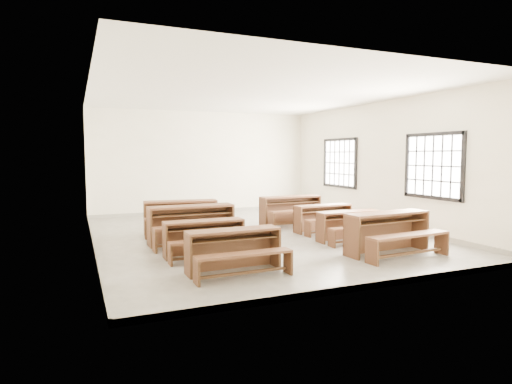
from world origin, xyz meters
name	(u,v)px	position (x,y,z in m)	size (l,w,h in m)	color
room	(260,141)	(0.09, 0.00, 2.14)	(8.50, 8.50, 3.20)	gray
desk_set_0	(234,247)	(-1.51, -2.69, 0.39)	(1.52, 0.80, 0.68)	brown
desk_set_1	(205,236)	(-1.64, -1.49, 0.38)	(1.47, 0.77, 0.66)	brown
desk_set_2	(192,222)	(-1.58, -0.32, 0.46)	(1.78, 0.94, 0.80)	brown
desk_set_3	(181,214)	(-1.51, 0.98, 0.45)	(1.79, 1.06, 0.76)	brown
desk_set_4	(389,230)	(1.58, -2.64, 0.45)	(1.79, 1.02, 0.78)	brown
desk_set_5	(350,224)	(1.61, -1.36, 0.37)	(1.44, 0.76, 0.64)	brown
desk_set_6	(324,216)	(1.68, -0.21, 0.38)	(1.48, 0.81, 0.65)	brown
desk_set_7	(291,208)	(1.49, 1.11, 0.43)	(1.67, 0.89, 0.75)	brown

